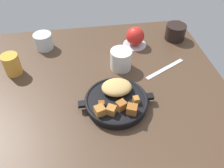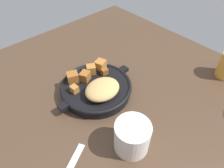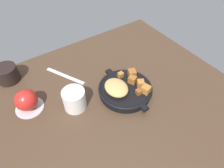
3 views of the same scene
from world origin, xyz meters
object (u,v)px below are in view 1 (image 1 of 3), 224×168
cast_iron_skillet (116,100)px  butter_knife (165,69)px  ceramic_mug_white (121,60)px  coffee_mug_dark (175,32)px  juice_glass_amber (12,64)px  red_apple (135,36)px  water_glass_short (43,41)px

cast_iron_skillet → butter_knife: 27.78cm
ceramic_mug_white → cast_iron_skillet: bearing=-104.6°
butter_knife → coffee_mug_dark: coffee_mug_dark is taller
butter_knife → coffee_mug_dark: (11.22, 20.84, 3.35)cm
butter_knife → juice_glass_amber: bearing=145.6°
red_apple → butter_knife: 20.96cm
red_apple → butter_knife: red_apple is taller
cast_iron_skillet → juice_glass_amber: 43.78cm
cast_iron_skillet → butter_knife: (22.75, 15.78, -2.30)cm
butter_knife → ceramic_mug_white: ceramic_mug_white is taller
juice_glass_amber → cast_iron_skillet: bearing=-31.4°
coffee_mug_dark → juice_glass_amber: bearing=-169.0°
juice_glass_amber → red_apple: bearing=12.7°
cast_iron_skillet → ceramic_mug_white: bearing=75.4°
red_apple → ceramic_mug_white: red_apple is taller
ceramic_mug_white → juice_glass_amber: (-42.42, 3.31, 0.11)cm
cast_iron_skillet → water_glass_short: size_ratio=3.26×
cast_iron_skillet → coffee_mug_dark: (33.97, 36.62, 1.04)cm
cast_iron_skillet → juice_glass_amber: (-37.34, 22.79, 1.73)cm
water_glass_short → coffee_mug_dark: bearing=-1.6°
cast_iron_skillet → water_glass_short: (-26.37, 38.33, 0.98)cm
coffee_mug_dark → cast_iron_skillet: bearing=-132.9°
cast_iron_skillet → ceramic_mug_white: (5.08, 19.48, 1.62)cm
ceramic_mug_white → water_glass_short: (-31.45, 18.85, -0.64)cm
juice_glass_amber → coffee_mug_dark: bearing=11.0°
coffee_mug_dark → water_glass_short: 60.37cm
coffee_mug_dark → water_glass_short: coffee_mug_dark is taller
ceramic_mug_white → red_apple: bearing=58.5°
juice_glass_amber → butter_knife: bearing=-6.7°
cast_iron_skillet → butter_knife: bearing=34.7°
cast_iron_skillet → water_glass_short: water_glass_short is taller
red_apple → coffee_mug_dark: size_ratio=0.90×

